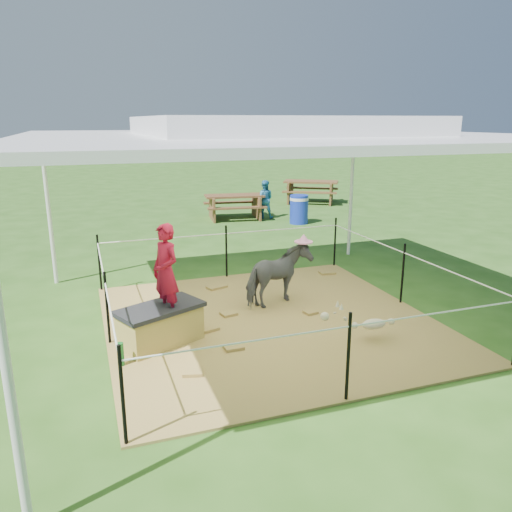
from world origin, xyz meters
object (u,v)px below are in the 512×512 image
object	(u,v)px
picnic_table_near	(234,207)
picnic_table_far	(311,192)
straw_bale	(161,327)
green_bottle	(121,354)
pony	(278,276)
woman	(165,264)
foal	(374,322)
distant_person	(264,199)
trash_barrel	(299,209)

from	to	relation	value
picnic_table_near	picnic_table_far	world-z (taller)	picnic_table_far
picnic_table_near	straw_bale	bearing A→B (deg)	-105.70
straw_bale	green_bottle	bearing A→B (deg)	-140.71
straw_bale	pony	bearing A→B (deg)	22.74
woman	foal	bearing A→B (deg)	47.75
picnic_table_near	foal	bearing A→B (deg)	-87.42
woman	green_bottle	bearing A→B (deg)	-79.69
picnic_table_near	distant_person	xyz separation A→B (m)	(0.88, -0.20, 0.21)
pony	distant_person	xyz separation A→B (m)	(2.35, 6.98, 0.06)
woman	straw_bale	bearing A→B (deg)	-114.38
pony	foal	distance (m)	1.81
pony	picnic_table_far	bearing A→B (deg)	-51.63
trash_barrel	woman	bearing A→B (deg)	-125.94
pony	distant_person	distance (m)	7.37
woman	picnic_table_near	size ratio (longest dim) A/B	0.72
straw_bale	pony	xyz separation A→B (m)	(1.97, 0.83, 0.25)
green_bottle	foal	size ratio (longest dim) A/B	0.31
green_bottle	distant_person	world-z (taller)	distant_person
trash_barrel	distant_person	world-z (taller)	distant_person
straw_bale	trash_barrel	world-z (taller)	trash_barrel
woman	distant_person	size ratio (longest dim) A/B	1.08
distant_person	straw_bale	bearing A→B (deg)	83.52
foal	picnic_table_far	xyz separation A→B (m)	(4.21, 10.78, 0.11)
woman	green_bottle	world-z (taller)	woman
picnic_table_far	distant_person	distance (m)	3.34
picnic_table_far	straw_bale	bearing A→B (deg)	-93.90
pony	picnic_table_near	size ratio (longest dim) A/B	0.65
foal	picnic_table_far	distance (m)	11.58
picnic_table_near	distant_person	distance (m)	0.92
woman	trash_barrel	size ratio (longest dim) A/B	1.52
picnic_table_far	green_bottle	bearing A→B (deg)	-94.78
picnic_table_far	woman	bearing A→B (deg)	-93.51
straw_bale	picnic_table_near	distance (m)	8.72
trash_barrel	distant_person	bearing A→B (deg)	120.82
foal	picnic_table_far	world-z (taller)	picnic_table_far
straw_bale	trash_barrel	xyz separation A→B (m)	(4.97, 6.72, 0.15)
pony	distant_person	size ratio (longest dim) A/B	0.99
straw_bale	foal	size ratio (longest dim) A/B	1.12
woman	distant_person	xyz separation A→B (m)	(4.23, 7.81, -0.53)
woman	green_bottle	distance (m)	1.22
pony	foal	bearing A→B (deg)	179.45
straw_bale	woman	bearing A→B (deg)	0.00
green_bottle	pony	xyz separation A→B (m)	(2.52, 1.28, 0.33)
straw_bale	green_bottle	world-z (taller)	straw_bale
straw_bale	picnic_table_near	xyz separation A→B (m)	(3.45, 8.01, 0.10)
straw_bale	woman	size ratio (longest dim) A/B	0.83
straw_bale	picnic_table_far	size ratio (longest dim) A/B	0.55
trash_barrel	green_bottle	bearing A→B (deg)	-127.60
woman	green_bottle	size ratio (longest dim) A/B	4.32
green_bottle	picnic_table_far	size ratio (longest dim) A/B	0.15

